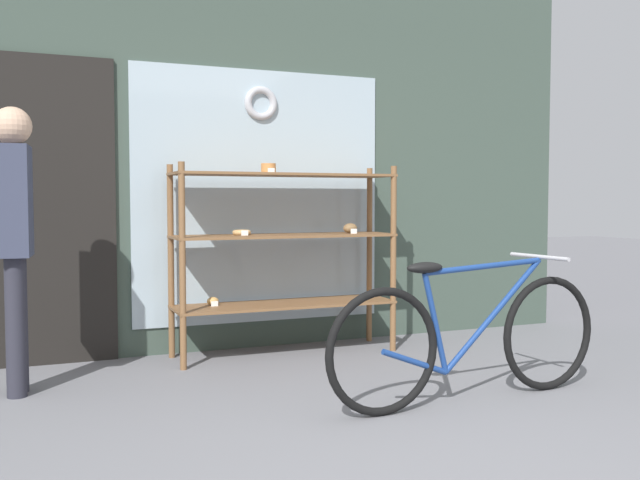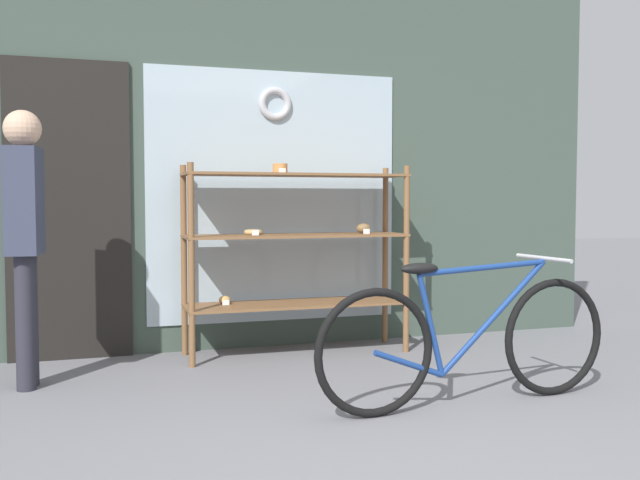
# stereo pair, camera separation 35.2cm
# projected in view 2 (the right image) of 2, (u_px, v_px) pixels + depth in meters

# --- Properties ---
(storefront_facade) EXTENTS (5.87, 0.13, 3.45)m
(storefront_facade) POSITION_uv_depth(u_px,v_px,m) (243.00, 125.00, 5.37)
(storefront_facade) COLOR #3D4C42
(storefront_facade) RESTS_ON ground_plane
(display_case) EXTENTS (1.62, 0.44, 1.39)m
(display_case) POSITION_uv_depth(u_px,v_px,m) (296.00, 242.00, 5.18)
(display_case) COLOR brown
(display_case) RESTS_ON ground_plane
(bicycle) EXTENTS (1.82, 0.46, 0.81)m
(bicycle) POSITION_uv_depth(u_px,v_px,m) (468.00, 340.00, 3.88)
(bicycle) COLOR black
(bicycle) RESTS_ON ground_plane
(pedestrian) EXTENTS (0.22, 0.34, 1.65)m
(pedestrian) POSITION_uv_depth(u_px,v_px,m) (25.00, 225.00, 4.21)
(pedestrian) COLOR #282833
(pedestrian) RESTS_ON ground_plane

